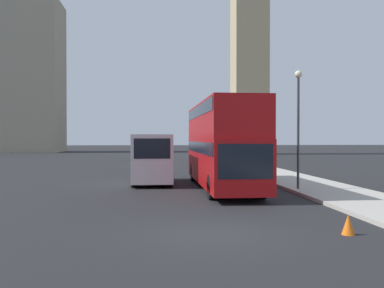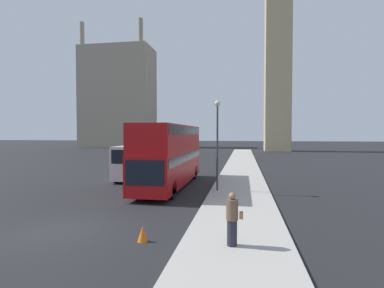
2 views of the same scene
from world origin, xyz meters
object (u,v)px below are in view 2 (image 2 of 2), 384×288
(pedestrian, at_px, (232,219))
(street_lamp, at_px, (217,132))
(red_double_decker_bus, at_px, (171,153))
(white_van, at_px, (136,161))
(parked_sedan, at_px, (185,152))

(pedestrian, relative_size, street_lamp, 0.30)
(red_double_decker_bus, bearing_deg, white_van, 143.09)
(red_double_decker_bus, relative_size, street_lamp, 1.99)
(white_van, relative_size, pedestrian, 3.25)
(pedestrian, distance_m, parked_sedan, 41.38)
(white_van, distance_m, parked_sedan, 26.51)
(pedestrian, bearing_deg, street_lamp, 97.88)
(street_lamp, bearing_deg, white_van, 148.22)
(white_van, relative_size, parked_sedan, 1.19)
(street_lamp, bearing_deg, red_double_decker_bus, 154.17)
(parked_sedan, bearing_deg, white_van, -87.82)
(white_van, xyz_separation_m, street_lamp, (7.09, -4.39, 2.43))
(pedestrian, distance_m, street_lamp, 9.95)
(street_lamp, xyz_separation_m, parked_sedan, (-8.10, 30.87, -3.25))
(white_van, height_order, pedestrian, white_van)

